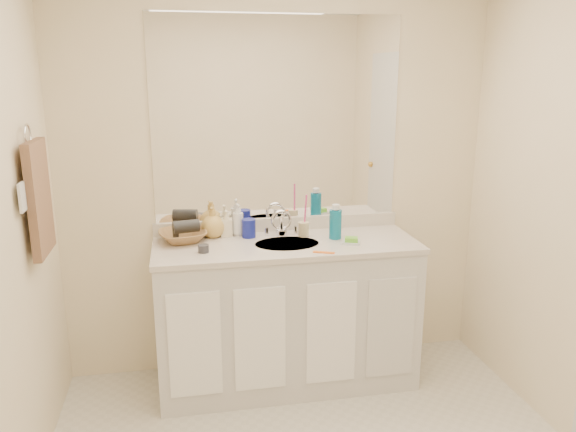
% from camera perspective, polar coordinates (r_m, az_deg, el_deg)
% --- Properties ---
extents(wall_back, '(2.60, 0.02, 2.40)m').
position_cam_1_polar(wall_back, '(3.43, -1.04, 3.77)').
color(wall_back, '#FCEAC5').
rests_on(wall_back, floor).
extents(vanity_cabinet, '(1.50, 0.55, 0.85)m').
position_cam_1_polar(vanity_cabinet, '(3.40, -0.16, -10.03)').
color(vanity_cabinet, silver).
rests_on(vanity_cabinet, floor).
extents(countertop, '(1.52, 0.57, 0.03)m').
position_cam_1_polar(countertop, '(3.25, -0.17, -2.95)').
color(countertop, beige).
rests_on(countertop, vanity_cabinet).
extents(backsplash, '(1.52, 0.03, 0.08)m').
position_cam_1_polar(backsplash, '(3.48, -0.98, -0.82)').
color(backsplash, silver).
rests_on(backsplash, countertop).
extents(sink_basin, '(0.37, 0.37, 0.02)m').
position_cam_1_polar(sink_basin, '(3.23, -0.10, -3.00)').
color(sink_basin, beige).
rests_on(sink_basin, countertop).
extents(faucet, '(0.02, 0.02, 0.11)m').
position_cam_1_polar(faucet, '(3.38, -0.68, -1.01)').
color(faucet, silver).
rests_on(faucet, countertop).
extents(mirror, '(1.48, 0.01, 1.20)m').
position_cam_1_polar(mirror, '(3.37, -1.05, 9.77)').
color(mirror, white).
rests_on(mirror, wall_back).
extents(blue_mug, '(0.09, 0.09, 0.11)m').
position_cam_1_polar(blue_mug, '(3.33, -4.00, -1.25)').
color(blue_mug, navy).
rests_on(blue_mug, countertop).
extents(tan_cup, '(0.07, 0.07, 0.09)m').
position_cam_1_polar(tan_cup, '(3.35, 1.59, -1.35)').
color(tan_cup, beige).
rests_on(tan_cup, countertop).
extents(toothbrush, '(0.02, 0.04, 0.21)m').
position_cam_1_polar(toothbrush, '(3.33, 1.77, 0.43)').
color(toothbrush, '#F13F92').
rests_on(toothbrush, tan_cup).
extents(mouthwash_bottle, '(0.09, 0.09, 0.17)m').
position_cam_1_polar(mouthwash_bottle, '(3.30, 4.83, -0.85)').
color(mouthwash_bottle, '#0C6B92').
rests_on(mouthwash_bottle, countertop).
extents(soap_dish, '(0.12, 0.11, 0.01)m').
position_cam_1_polar(soap_dish, '(3.24, 6.44, -2.69)').
color(soap_dish, silver).
rests_on(soap_dish, countertop).
extents(green_soap, '(0.09, 0.07, 0.03)m').
position_cam_1_polar(green_soap, '(3.23, 6.45, -2.38)').
color(green_soap, '#6ACC31').
rests_on(green_soap, soap_dish).
extents(orange_comb, '(0.12, 0.07, 0.00)m').
position_cam_1_polar(orange_comb, '(3.06, 3.67, -3.71)').
color(orange_comb, orange).
rests_on(orange_comb, countertop).
extents(dark_jar, '(0.06, 0.06, 0.04)m').
position_cam_1_polar(dark_jar, '(3.09, -8.59, -3.30)').
color(dark_jar, '#333339').
rests_on(dark_jar, countertop).
extents(soap_bottle_white, '(0.09, 0.09, 0.19)m').
position_cam_1_polar(soap_bottle_white, '(3.37, -5.10, -0.37)').
color(soap_bottle_white, white).
rests_on(soap_bottle_white, countertop).
extents(soap_bottle_cream, '(0.07, 0.08, 0.16)m').
position_cam_1_polar(soap_bottle_cream, '(3.37, -6.29, -0.72)').
color(soap_bottle_cream, '#F7EDC9').
rests_on(soap_bottle_cream, countertop).
extents(soap_bottle_yellow, '(0.18, 0.18, 0.18)m').
position_cam_1_polar(soap_bottle_yellow, '(3.35, -7.66, -0.62)').
color(soap_bottle_yellow, tan).
rests_on(soap_bottle_yellow, countertop).
extents(wicker_basket, '(0.32, 0.32, 0.07)m').
position_cam_1_polar(wicker_basket, '(3.30, -10.63, -2.02)').
color(wicker_basket, olive).
rests_on(wicker_basket, countertop).
extents(hair_dryer, '(0.16, 0.10, 0.07)m').
position_cam_1_polar(hair_dryer, '(3.29, -10.32, -1.06)').
color(hair_dryer, black).
rests_on(hair_dryer, wicker_basket).
extents(towel_ring, '(0.01, 0.11, 0.11)m').
position_cam_1_polar(towel_ring, '(2.89, -24.95, 7.44)').
color(towel_ring, silver).
rests_on(towel_ring, wall_left).
extents(hand_towel, '(0.04, 0.32, 0.55)m').
position_cam_1_polar(hand_towel, '(2.93, -23.95, 1.66)').
color(hand_towel, brown).
rests_on(hand_towel, towel_ring).
extents(switch_plate, '(0.01, 0.08, 0.13)m').
position_cam_1_polar(switch_plate, '(2.73, -25.39, 1.74)').
color(switch_plate, white).
rests_on(switch_plate, wall_left).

